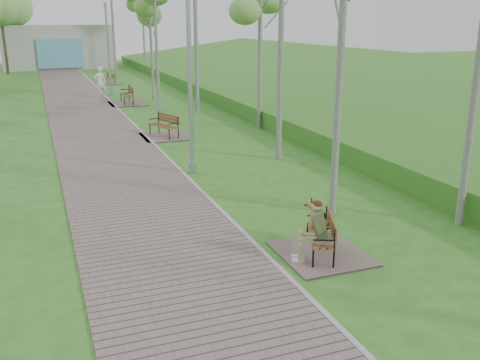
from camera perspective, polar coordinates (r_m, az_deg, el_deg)
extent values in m
cube|color=#6C5A57|center=(26.05, -15.85, 6.27)|extent=(3.50, 67.00, 0.04)
cube|color=#999993|center=(26.25, -12.04, 6.63)|extent=(0.10, 67.00, 0.05)
cube|color=#4F9431|center=(29.19, 12.60, 7.53)|extent=(14.00, 70.00, 1.60)
cube|color=#9E9E99|center=(55.18, -18.81, 13.31)|extent=(10.00, 5.00, 4.00)
cube|color=#5296B8|center=(52.61, -18.62, 12.65)|extent=(4.00, 0.20, 2.60)
cube|color=#6C5A57|center=(10.80, 8.65, -7.76)|extent=(1.64, 1.82, 0.04)
cube|color=brown|center=(10.62, 8.50, -5.89)|extent=(0.91, 1.42, 0.04)
cube|color=brown|center=(10.56, 9.74, -4.65)|extent=(0.57, 1.27, 0.30)
cube|color=#6C5A57|center=(21.46, -7.99, 4.62)|extent=(1.80, 2.00, 0.04)
cube|color=brown|center=(21.36, -8.16, 5.73)|extent=(0.93, 1.56, 0.04)
cube|color=brown|center=(21.44, -7.65, 6.53)|extent=(0.54, 1.43, 0.33)
cube|color=#6C5A57|center=(30.42, -11.87, 7.98)|extent=(1.99, 2.22, 0.04)
cube|color=brown|center=(30.34, -12.02, 8.86)|extent=(0.56, 1.68, 0.04)
cube|color=brown|center=(30.34, -11.55, 9.46)|extent=(0.10, 1.66, 0.37)
cube|color=#6C5A57|center=(40.24, -13.75, 9.92)|extent=(1.55, 1.72, 0.04)
cube|color=brown|center=(40.19, -13.86, 10.43)|extent=(0.71, 1.34, 0.03)
cube|color=brown|center=(40.25, -13.61, 10.79)|extent=(0.36, 1.25, 0.28)
cylinder|color=#94979C|center=(16.22, -5.12, 1.31)|extent=(0.22, 0.22, 0.34)
cylinder|color=#94979C|center=(15.73, -5.37, 10.61)|extent=(0.13, 0.13, 5.61)
cylinder|color=#94979C|center=(33.89, -13.56, 8.97)|extent=(0.21, 0.21, 0.32)
cylinder|color=#94979C|center=(33.66, -13.85, 13.13)|extent=(0.13, 0.13, 5.26)
cylinder|color=#94979C|center=(33.63, -14.18, 17.69)|extent=(0.19, 0.19, 0.26)
imported|color=white|center=(33.15, -14.68, 10.05)|extent=(0.75, 0.57, 1.83)
cylinder|color=silver|center=(12.34, 10.72, 13.67)|extent=(0.18, 0.18, 7.73)
cylinder|color=silver|center=(17.39, 4.42, 15.96)|extent=(0.17, 0.17, 8.49)
cylinder|color=silver|center=(22.58, 2.15, 14.73)|extent=(0.16, 0.16, 7.36)
cylinder|color=silver|center=(27.55, -8.97, 15.36)|extent=(0.16, 0.16, 7.79)
cylinder|color=silver|center=(31.03, -9.45, 14.08)|extent=(0.15, 0.15, 6.29)
ellipsoid|color=#74A54F|center=(31.01, -9.63, 17.79)|extent=(2.21, 2.21, 2.77)
cylinder|color=silver|center=(40.81, -13.49, 17.09)|extent=(0.19, 0.19, 10.06)
cylinder|color=silver|center=(49.61, -10.29, 16.17)|extent=(0.18, 0.18, 8.40)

